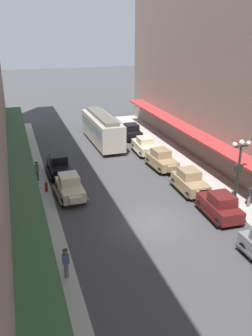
{
  "coord_description": "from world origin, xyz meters",
  "views": [
    {
      "loc": [
        -8.32,
        -19.89,
        12.5
      ],
      "look_at": [
        0.0,
        6.0,
        1.8
      ],
      "focal_mm": 38.59,
      "sensor_mm": 36.0,
      "label": 1
    }
  ],
  "objects_px": {
    "parked_car_6": "(220,205)",
    "pedestrian_1": "(249,196)",
    "parked_car_3": "(145,145)",
    "streetcar": "(102,128)",
    "pedestrian_0": "(37,171)",
    "parked_car_5": "(162,159)",
    "parked_car_7": "(59,165)",
    "pedestrian_3": "(21,171)",
    "pedestrian_2": "(66,263)",
    "parked_car_4": "(131,131)",
    "lamp_post_with_clock": "(238,171)",
    "fire_hydrant": "(46,187)",
    "parked_car_0": "(190,181)",
    "parked_car_1": "(70,186)"
  },
  "relations": [
    {
      "from": "parked_car_3",
      "to": "parked_car_4",
      "type": "distance_m",
      "value": 5.6
    },
    {
      "from": "parked_car_6",
      "to": "pedestrian_1",
      "type": "xyz_separation_m",
      "value": [
        2.74,
        0.47,
        0.07
      ]
    },
    {
      "from": "parked_car_5",
      "to": "pedestrian_1",
      "type": "distance_m",
      "value": 9.79
    },
    {
      "from": "parked_car_5",
      "to": "fire_hydrant",
      "type": "height_order",
      "value": "parked_car_5"
    },
    {
      "from": "parked_car_5",
      "to": "parked_car_3",
      "type": "bearing_deg",
      "value": 90.38
    },
    {
      "from": "parked_car_4",
      "to": "parked_car_7",
      "type": "bearing_deg",
      "value": -138.14
    },
    {
      "from": "parked_car_3",
      "to": "parked_car_7",
      "type": "relative_size",
      "value": 1.0
    },
    {
      "from": "parked_car_3",
      "to": "parked_car_6",
      "type": "xyz_separation_m",
      "value": [
        0.21,
        -14.31,
        0.0
      ]
    },
    {
      "from": "parked_car_7",
      "to": "pedestrian_0",
      "type": "relative_size",
      "value": 2.57
    },
    {
      "from": "parked_car_1",
      "to": "parked_car_5",
      "type": "relative_size",
      "value": 0.99
    },
    {
      "from": "streetcar",
      "to": "parked_car_0",
      "type": "bearing_deg",
      "value": -76.16
    },
    {
      "from": "pedestrian_0",
      "to": "parked_car_5",
      "type": "bearing_deg",
      "value": -1.58
    },
    {
      "from": "parked_car_5",
      "to": "streetcar",
      "type": "bearing_deg",
      "value": 110.75
    },
    {
      "from": "parked_car_1",
      "to": "pedestrian_3",
      "type": "height_order",
      "value": "parked_car_1"
    },
    {
      "from": "parked_car_4",
      "to": "fire_hydrant",
      "type": "distance_m",
      "value": 16.62
    },
    {
      "from": "parked_car_6",
      "to": "pedestrian_3",
      "type": "height_order",
      "value": "parked_car_6"
    },
    {
      "from": "parked_car_0",
      "to": "parked_car_4",
      "type": "bearing_deg",
      "value": 89.23
    },
    {
      "from": "parked_car_7",
      "to": "streetcar",
      "type": "relative_size",
      "value": 0.45
    },
    {
      "from": "parked_car_5",
      "to": "pedestrian_1",
      "type": "relative_size",
      "value": 2.58
    },
    {
      "from": "parked_car_5",
      "to": "pedestrian_3",
      "type": "height_order",
      "value": "parked_car_5"
    },
    {
      "from": "parked_car_4",
      "to": "pedestrian_2",
      "type": "height_order",
      "value": "parked_car_4"
    },
    {
      "from": "parked_car_0",
      "to": "fire_hydrant",
      "type": "bearing_deg",
      "value": 163.53
    },
    {
      "from": "streetcar",
      "to": "parked_car_6",
      "type": "bearing_deg",
      "value": -79.18
    },
    {
      "from": "parked_car_0",
      "to": "parked_car_5",
      "type": "distance_m",
      "value": 5.42
    },
    {
      "from": "parked_car_6",
      "to": "parked_car_7",
      "type": "relative_size",
      "value": 1.0
    },
    {
      "from": "parked_car_0",
      "to": "pedestrian_1",
      "type": "distance_m",
      "value": 4.82
    },
    {
      "from": "pedestrian_3",
      "to": "parked_car_3",
      "type": "bearing_deg",
      "value": 16.43
    },
    {
      "from": "parked_car_3",
      "to": "parked_car_5",
      "type": "height_order",
      "value": "same"
    },
    {
      "from": "streetcar",
      "to": "pedestrian_0",
      "type": "bearing_deg",
      "value": -132.4
    },
    {
      "from": "parked_car_5",
      "to": "parked_car_7",
      "type": "relative_size",
      "value": 1.0
    },
    {
      "from": "pedestrian_3",
      "to": "pedestrian_2",
      "type": "bearing_deg",
      "value": -83.39
    },
    {
      "from": "fire_hydrant",
      "to": "pedestrian_2",
      "type": "height_order",
      "value": "pedestrian_2"
    },
    {
      "from": "parked_car_3",
      "to": "pedestrian_1",
      "type": "height_order",
      "value": "parked_car_3"
    },
    {
      "from": "parked_car_5",
      "to": "pedestrian_1",
      "type": "xyz_separation_m",
      "value": [
        2.92,
        -9.34,
        0.07
      ]
    },
    {
      "from": "streetcar",
      "to": "pedestrian_0",
      "type": "height_order",
      "value": "streetcar"
    },
    {
      "from": "parked_car_3",
      "to": "parked_car_6",
      "type": "height_order",
      "value": "same"
    },
    {
      "from": "parked_car_3",
      "to": "pedestrian_0",
      "type": "distance_m",
      "value": 12.09
    },
    {
      "from": "lamp_post_with_clock",
      "to": "fire_hydrant",
      "type": "xyz_separation_m",
      "value": [
        -12.75,
        7.0,
        -2.42
      ]
    },
    {
      "from": "pedestrian_0",
      "to": "pedestrian_1",
      "type": "bearing_deg",
      "value": -34.04
    },
    {
      "from": "fire_hydrant",
      "to": "pedestrian_3",
      "type": "distance_m",
      "value": 3.45
    },
    {
      "from": "parked_car_3",
      "to": "pedestrian_2",
      "type": "height_order",
      "value": "parked_car_3"
    },
    {
      "from": "parked_car_5",
      "to": "pedestrian_2",
      "type": "relative_size",
      "value": 2.58
    },
    {
      "from": "parked_car_7",
      "to": "parked_car_3",
      "type": "bearing_deg",
      "value": 18.48
    },
    {
      "from": "pedestrian_1",
      "to": "streetcar",
      "type": "bearing_deg",
      "value": 109.05
    },
    {
      "from": "pedestrian_0",
      "to": "pedestrian_3",
      "type": "bearing_deg",
      "value": 160.9
    },
    {
      "from": "lamp_post_with_clock",
      "to": "pedestrian_0",
      "type": "height_order",
      "value": "lamp_post_with_clock"
    },
    {
      "from": "fire_hydrant",
      "to": "pedestrian_0",
      "type": "relative_size",
      "value": 0.49
    },
    {
      "from": "parked_car_5",
      "to": "pedestrian_0",
      "type": "distance_m",
      "value": 11.38
    },
    {
      "from": "parked_car_5",
      "to": "parked_car_7",
      "type": "distance_m",
      "value": 9.47
    },
    {
      "from": "parked_car_0",
      "to": "parked_car_1",
      "type": "height_order",
      "value": "same"
    }
  ]
}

